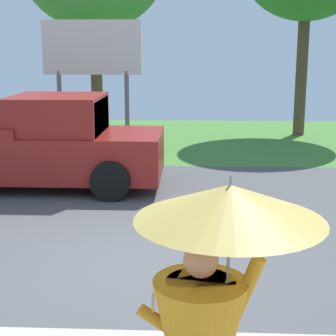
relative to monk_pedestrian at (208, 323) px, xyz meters
The scene contains 4 objects.
ground_plane 6.75m from the monk_pedestrian, 97.63° to the left, with size 40.00×22.00×0.20m.
monk_pedestrian is the anchor object (origin of this frame).
pickup_truck 8.33m from the monk_pedestrian, 113.42° to the left, with size 5.20×2.28×1.88m.
roadside_billboard 11.58m from the monk_pedestrian, 103.88° to the left, with size 2.60×0.12×3.50m.
Camera 1 is at (0.77, -6.73, 2.88)m, focal length 57.60 mm.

